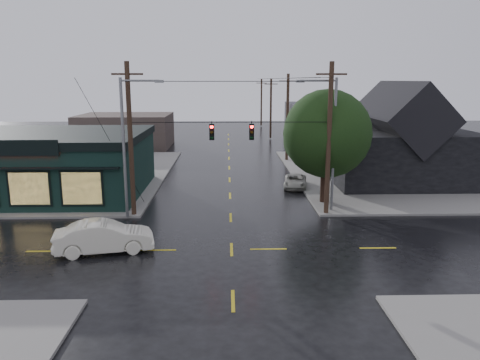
{
  "coord_description": "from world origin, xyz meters",
  "views": [
    {
      "loc": [
        -0.2,
        -23.96,
        9.01
      ],
      "look_at": [
        0.57,
        3.95,
        3.0
      ],
      "focal_mm": 35.0,
      "sensor_mm": 36.0,
      "label": 1
    }
  ],
  "objects_px": {
    "utility_pole_ne": "(326,215)",
    "sedan_cream": "(104,237)",
    "corner_tree": "(327,134)",
    "suv_silver": "(295,181)",
    "utility_pole_nw": "(134,216)"
  },
  "relations": [
    {
      "from": "utility_pole_nw",
      "to": "suv_silver",
      "type": "bearing_deg",
      "value": 34.03
    },
    {
      "from": "utility_pole_nw",
      "to": "sedan_cream",
      "type": "xyz_separation_m",
      "value": [
        -0.26,
        -6.68,
        0.84
      ]
    },
    {
      "from": "utility_pole_ne",
      "to": "sedan_cream",
      "type": "bearing_deg",
      "value": -153.26
    },
    {
      "from": "suv_silver",
      "to": "utility_pole_nw",
      "type": "bearing_deg",
      "value": -136.91
    },
    {
      "from": "utility_pole_nw",
      "to": "suv_silver",
      "type": "xyz_separation_m",
      "value": [
        12.07,
        8.15,
        0.55
      ]
    },
    {
      "from": "corner_tree",
      "to": "sedan_cream",
      "type": "relative_size",
      "value": 1.61
    },
    {
      "from": "utility_pole_nw",
      "to": "utility_pole_ne",
      "type": "bearing_deg",
      "value": 0.0
    },
    {
      "from": "corner_tree",
      "to": "utility_pole_ne",
      "type": "height_order",
      "value": "corner_tree"
    },
    {
      "from": "corner_tree",
      "to": "utility_pole_ne",
      "type": "distance_m",
      "value": 5.99
    },
    {
      "from": "corner_tree",
      "to": "sedan_cream",
      "type": "height_order",
      "value": "corner_tree"
    },
    {
      "from": "utility_pole_ne",
      "to": "sedan_cream",
      "type": "distance_m",
      "value": 14.87
    },
    {
      "from": "utility_pole_ne",
      "to": "suv_silver",
      "type": "relative_size",
      "value": 2.54
    },
    {
      "from": "corner_tree",
      "to": "utility_pole_nw",
      "type": "bearing_deg",
      "value": -167.55
    },
    {
      "from": "corner_tree",
      "to": "suv_silver",
      "type": "height_order",
      "value": "corner_tree"
    },
    {
      "from": "suv_silver",
      "to": "corner_tree",
      "type": "bearing_deg",
      "value": -65.47
    }
  ]
}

